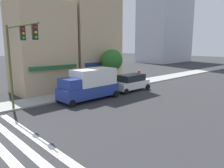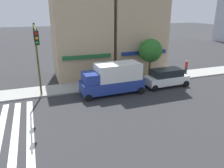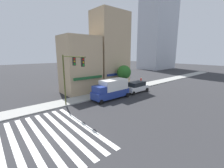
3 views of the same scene
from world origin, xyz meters
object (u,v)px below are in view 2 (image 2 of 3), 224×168
(pedestrian_blue_shirt, at_px, (117,76))
(street_tree, at_px, (150,51))
(pedestrian_red_jacket, at_px, (186,67))
(suv_white, at_px, (166,77))
(traffic_signal, at_px, (37,48))
(box_truck_blue, at_px, (113,78))

(pedestrian_blue_shirt, xyz_separation_m, street_tree, (4.38, 0.79, 2.40))
(pedestrian_red_jacket, bearing_deg, suv_white, 175.65)
(traffic_signal, xyz_separation_m, suv_white, (12.91, 0.28, -3.96))
(traffic_signal, bearing_deg, suv_white, 1.26)
(suv_white, height_order, pedestrian_red_jacket, suv_white)
(suv_white, distance_m, pedestrian_red_jacket, 5.58)
(box_truck_blue, distance_m, pedestrian_red_jacket, 11.35)
(traffic_signal, distance_m, street_tree, 12.87)
(suv_white, height_order, street_tree, street_tree)
(suv_white, distance_m, street_tree, 3.75)
(box_truck_blue, relative_size, suv_white, 1.32)
(box_truck_blue, bearing_deg, suv_white, -1.34)
(pedestrian_red_jacket, relative_size, pedestrian_blue_shirt, 1.00)
(box_truck_blue, height_order, street_tree, street_tree)
(traffic_signal, bearing_deg, pedestrian_red_jacket, 9.94)
(box_truck_blue, height_order, pedestrian_blue_shirt, box_truck_blue)
(box_truck_blue, xyz_separation_m, pedestrian_blue_shirt, (1.28, 2.01, -0.51))
(suv_white, bearing_deg, pedestrian_red_jacket, 28.79)
(pedestrian_red_jacket, distance_m, street_tree, 5.84)
(pedestrian_red_jacket, xyz_separation_m, pedestrian_blue_shirt, (-9.70, -0.81, 0.00))
(traffic_signal, height_order, pedestrian_red_jacket, traffic_signal)
(box_truck_blue, xyz_separation_m, suv_white, (6.17, 0.00, -0.56))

